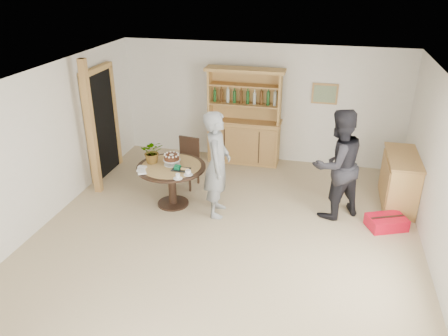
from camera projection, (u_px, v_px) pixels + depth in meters
ground at (221, 246)px, 6.69m from camera, size 7.00×7.00×0.00m
room_shell at (221, 140)px, 5.96m from camera, size 6.04×7.04×2.52m
doorway at (102, 122)px, 8.61m from camera, size 0.13×1.10×2.18m
pine_post at (91, 129)px, 7.80m from camera, size 0.12×0.12×2.50m
hutch at (244, 131)px, 9.32m from camera, size 1.62×0.54×2.04m
sideboard at (400, 180)px, 7.67m from camera, size 0.54×1.26×0.94m
dining_table at (172, 174)px, 7.61m from camera, size 1.20×1.20×0.76m
dining_chair at (187, 159)px, 8.37m from camera, size 0.48×0.48×0.95m
birthday_cake at (172, 158)px, 7.54m from camera, size 0.30×0.30×0.20m
flower_vase at (152, 152)px, 7.58m from camera, size 0.47×0.44×0.42m
gift_tray at (181, 168)px, 7.38m from camera, size 0.30×0.20×0.08m
coffee_cup_a at (188, 173)px, 7.20m from camera, size 0.15×0.15×0.09m
coffee_cup_b at (178, 177)px, 7.08m from camera, size 0.15×0.15×0.08m
napkins at (142, 170)px, 7.35m from camera, size 0.24×0.33×0.03m
teen_boy at (217, 165)px, 7.21m from camera, size 0.52×0.72×1.83m
adult_person at (337, 165)px, 7.15m from camera, size 1.16×1.12×1.89m
red_suitcase at (386, 222)px, 7.12m from camera, size 0.71×0.61×0.21m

